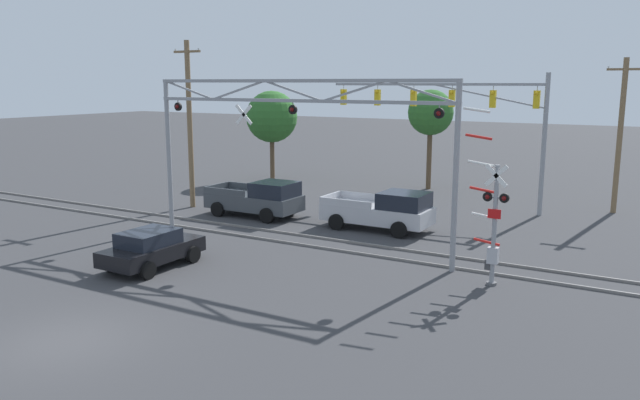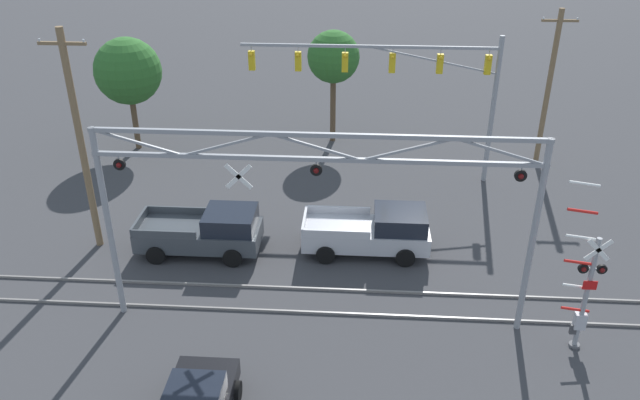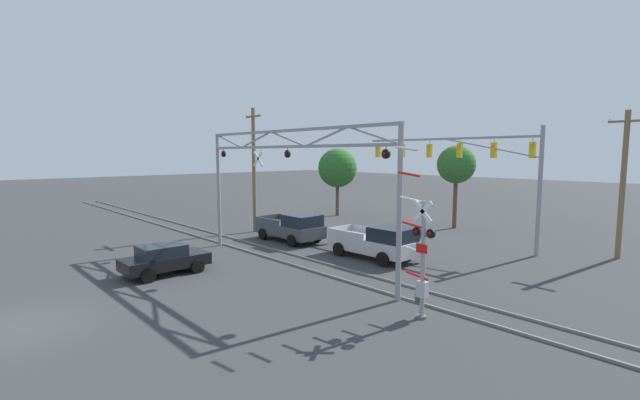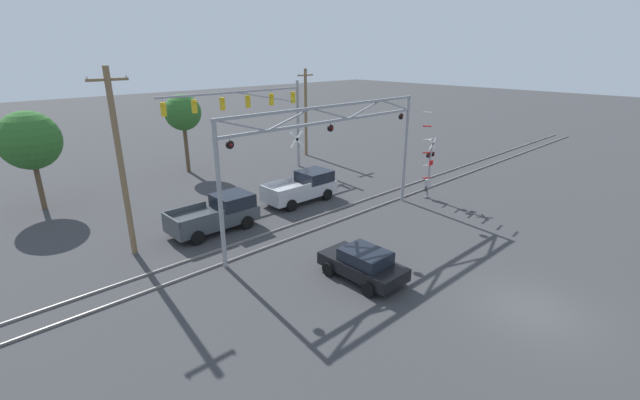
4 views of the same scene
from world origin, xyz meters
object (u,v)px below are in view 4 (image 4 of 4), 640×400
object	(u,v)px
traffic_signal_span	(261,109)
sedan_waiting	(363,264)
utility_pole_right	(306,112)
pickup_truck_lead	(303,187)
background_tree_beyond_span	(29,141)
crossing_gantry	(330,141)
background_tree_far_left_verge	(183,113)
utility_pole_left	(121,163)
pickup_truck_following	(218,214)
crossing_signal_mast	(429,168)

from	to	relation	value
traffic_signal_span	sedan_waiting	size ratio (longest dim) A/B	3.10
utility_pole_right	pickup_truck_lead	bearing A→B (deg)	-132.36
sedan_waiting	pickup_truck_lead	bearing A→B (deg)	63.01
background_tree_beyond_span	utility_pole_right	bearing A→B (deg)	-0.89
crossing_gantry	utility_pole_right	xyz separation A→B (m)	(11.04, 14.56, -0.87)
crossing_gantry	sedan_waiting	world-z (taller)	crossing_gantry
traffic_signal_span	background_tree_far_left_verge	world-z (taller)	traffic_signal_span
sedan_waiting	background_tree_beyond_span	size ratio (longest dim) A/B	0.63
traffic_signal_span	pickup_truck_lead	bearing A→B (deg)	-105.19
pickup_truck_lead	sedan_waiting	distance (m)	11.08
pickup_truck_lead	utility_pole_right	size ratio (longest dim) A/B	0.63
sedan_waiting	utility_pole_left	world-z (taller)	utility_pole_left
crossing_gantry	pickup_truck_lead	world-z (taller)	crossing_gantry
traffic_signal_span	sedan_waiting	world-z (taller)	traffic_signal_span
background_tree_beyond_span	background_tree_far_left_verge	bearing A→B (deg)	9.68
pickup_truck_following	background_tree_beyond_span	world-z (taller)	background_tree_beyond_span
crossing_signal_mast	pickup_truck_lead	world-z (taller)	crossing_signal_mast
pickup_truck_following	pickup_truck_lead	bearing A→B (deg)	3.99
crossing_gantry	sedan_waiting	bearing A→B (deg)	-119.99
crossing_gantry	traffic_signal_span	bearing A→B (deg)	71.47
utility_pole_left	background_tree_beyond_span	distance (m)	10.65
crossing_gantry	crossing_signal_mast	bearing A→B (deg)	-5.79
crossing_gantry	sedan_waiting	xyz separation A→B (m)	(-3.01, -5.21, -4.33)
utility_pole_right	crossing_gantry	bearing A→B (deg)	-127.19
sedan_waiting	background_tree_beyond_span	world-z (taller)	background_tree_beyond_span
traffic_signal_span	pickup_truck_lead	size ratio (longest dim) A/B	2.39
utility_pole_right	traffic_signal_span	bearing A→B (deg)	-158.98
crossing_gantry	utility_pole_left	world-z (taller)	utility_pole_left
crossing_gantry	background_tree_beyond_span	size ratio (longest dim) A/B	2.24
crossing_signal_mast	utility_pole_right	xyz separation A→B (m)	(2.49, 15.42, 2.06)
pickup_truck_following	traffic_signal_span	bearing A→B (deg)	41.08
background_tree_far_left_verge	utility_pole_right	bearing A→B (deg)	-11.21
pickup_truck_following	sedan_waiting	world-z (taller)	pickup_truck_following
pickup_truck_following	background_tree_beyond_span	size ratio (longest dim) A/B	0.79
crossing_signal_mast	utility_pole_left	size ratio (longest dim) A/B	0.67
crossing_gantry	crossing_signal_mast	distance (m)	9.08
pickup_truck_lead	pickup_truck_following	xyz separation A→B (m)	(-6.83, -0.48, -0.00)
sedan_waiting	pickup_truck_following	bearing A→B (deg)	100.85
crossing_gantry	utility_pole_left	distance (m)	10.49
traffic_signal_span	pickup_truck_following	world-z (taller)	traffic_signal_span
background_tree_far_left_verge	crossing_signal_mast	bearing A→B (deg)	-63.52
pickup_truck_lead	utility_pole_left	size ratio (longest dim) A/B	0.57
pickup_truck_lead	pickup_truck_following	world-z (taller)	same
sedan_waiting	background_tree_far_left_verge	xyz separation A→B (m)	(2.77, 22.00, 4.18)
crossing_gantry	background_tree_far_left_verge	size ratio (longest dim) A/B	2.19
traffic_signal_span	pickup_truck_lead	xyz separation A→B (m)	(-1.95, -7.18, -4.39)
utility_pole_right	background_tree_far_left_verge	xyz separation A→B (m)	(-11.28, 2.24, 0.71)
crossing_signal_mast	background_tree_far_left_verge	bearing A→B (deg)	116.48
crossing_gantry	pickup_truck_lead	xyz separation A→B (m)	(2.02, 4.66, -4.13)
pickup_truck_lead	background_tree_beyond_span	size ratio (longest dim) A/B	0.82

